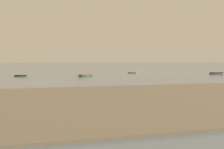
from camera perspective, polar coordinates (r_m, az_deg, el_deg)
ground_plane at (r=59.27m, az=-11.97°, el=-1.37°), size 800.00×800.00×0.00m
mudflat_shore at (r=33.50m, az=5.94°, el=-4.20°), size 310.36×30.05×0.19m
rowboat_moored_1 at (r=96.07m, az=17.89°, el=0.17°), size 4.47×2.64×0.67m
rowboat_moored_2 at (r=79.12m, az=-4.66°, el=-0.20°), size 4.62×3.35×0.70m
rowboat_moored_4 at (r=81.97m, az=-15.76°, el=-0.23°), size 3.27×1.40×0.50m
rowboat_moored_5 at (r=97.91m, az=3.57°, el=0.31°), size 2.83×2.88×0.47m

